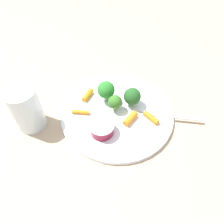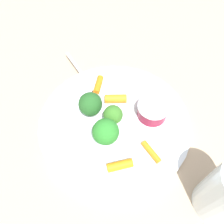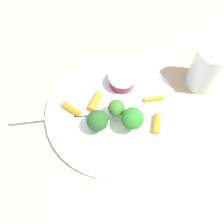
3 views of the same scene
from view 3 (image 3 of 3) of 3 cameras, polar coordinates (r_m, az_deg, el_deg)
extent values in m
plane|color=tan|center=(0.62, 0.20, -0.34)|extent=(2.40, 2.40, 0.00)
cylinder|color=white|center=(0.61, 0.21, -0.10)|extent=(0.30, 0.30, 0.01)
cylinder|color=maroon|center=(0.63, 2.06, 6.50)|extent=(0.06, 0.06, 0.03)
cylinder|color=silver|center=(0.62, 2.11, 7.23)|extent=(0.06, 0.06, 0.00)
cylinder|color=#89C36E|center=(0.60, 0.90, -0.10)|extent=(0.01, 0.01, 0.02)
sphere|color=#387327|center=(0.58, 0.93, 0.85)|extent=(0.04, 0.04, 0.04)
cylinder|color=#7FC06C|center=(0.59, -2.89, -2.73)|extent=(0.01, 0.01, 0.01)
sphere|color=#235823|center=(0.57, -3.00, -1.77)|extent=(0.05, 0.05, 0.05)
cylinder|color=#8BB274|center=(0.59, 4.04, -2.47)|extent=(0.01, 0.01, 0.02)
sphere|color=#2B7D2A|center=(0.56, 4.22, -1.33)|extent=(0.05, 0.05, 0.05)
cylinder|color=orange|center=(0.61, -3.52, 2.21)|extent=(0.04, 0.05, 0.02)
cylinder|color=orange|center=(0.62, 8.64, 2.75)|extent=(0.05, 0.01, 0.01)
cylinder|color=orange|center=(0.61, -8.36, 0.66)|extent=(0.04, 0.04, 0.01)
cylinder|color=orange|center=(0.60, 9.11, -2.35)|extent=(0.03, 0.05, 0.02)
cube|color=silver|center=(0.62, -14.16, -1.39)|extent=(0.14, 0.02, 0.00)
cube|color=silver|center=(0.61, -6.50, -0.11)|extent=(0.03, 0.00, 0.00)
cube|color=silver|center=(0.61, -6.47, -0.40)|extent=(0.03, 0.00, 0.00)
cube|color=silver|center=(0.61, -6.45, -0.68)|extent=(0.03, 0.00, 0.00)
cube|color=silver|center=(0.61, -6.42, -0.97)|extent=(0.03, 0.00, 0.00)
cylinder|color=silver|center=(0.65, 19.02, 8.67)|extent=(0.07, 0.07, 0.12)
camera|label=1|loc=(0.64, -12.08, 54.48)|focal=35.16mm
camera|label=2|loc=(0.33, 41.95, 12.42)|focal=35.28mm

